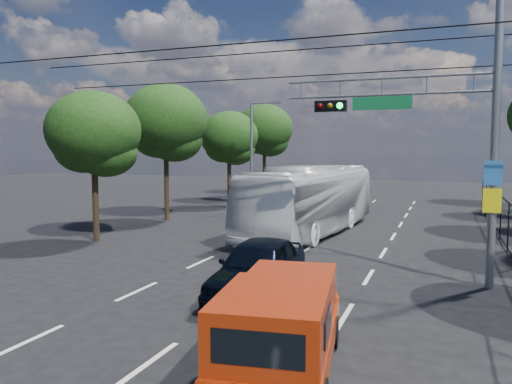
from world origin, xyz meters
The scene contains 13 objects.
ground centered at (0.00, 0.00, 0.00)m, with size 120.00×120.00×0.00m, color black.
lane_markings centered at (0.00, 14.00, 0.01)m, with size 6.12×38.00×0.01m.
signal_mast centered at (5.28, 7.99, 5.24)m, with size 6.43×0.39×9.50m.
streetlight_left centered at (-6.33, 22.00, 3.94)m, with size 2.09×0.22×7.08m.
utility_wires centered at (0.00, 8.83, 7.23)m, with size 22.00×5.04×0.74m.
tree_left_b centered at (-9.18, 10.02, 4.58)m, with size 4.08×4.08×6.63m.
tree_left_c centered at (-9.78, 17.02, 5.40)m, with size 4.80×4.80×7.80m.
tree_left_d centered at (-9.38, 25.02, 4.72)m, with size 4.20×4.20×6.83m.
tree_left_e centered at (-9.58, 33.02, 5.53)m, with size 4.92×4.92×7.99m.
red_pickup centered at (2.55, 0.39, 0.96)m, with size 2.39×5.00×1.79m.
navy_hatchback centered at (0.44, 4.80, 0.81)m, with size 1.91×4.75×1.62m, color black.
white_bus centered at (-0.82, 15.44, 1.65)m, with size 2.78×11.86×3.30m, color silver.
white_van centered at (-4.19, 17.91, 0.73)m, with size 1.56×4.46×1.47m, color silver.
Camera 1 is at (5.20, -7.91, 4.07)m, focal length 35.00 mm.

